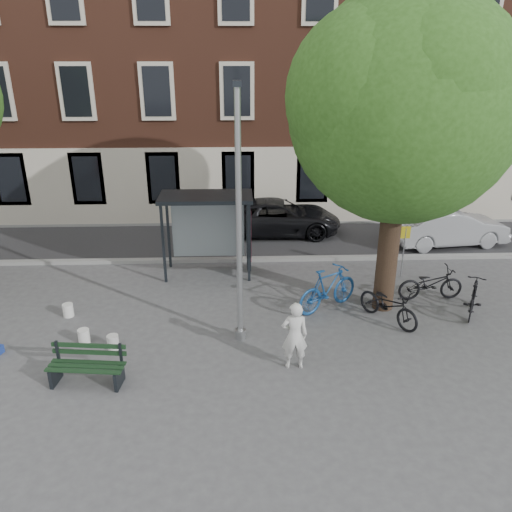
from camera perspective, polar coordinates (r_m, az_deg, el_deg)
The scene contains 20 objects.
ground at distance 12.69m, azimuth -1.78°, elevation -9.32°, with size 90.00×90.00×0.00m, color #4C4C4F.
road at distance 19.02m, azimuth -1.95°, elevation 1.76°, with size 40.00×4.00×0.01m, color #28282B.
curb_near at distance 17.13m, azimuth -1.92°, elevation -0.39°, with size 40.00×0.25×0.12m, color gray.
curb_far at distance 20.89m, azimuth -1.98°, elevation 3.81°, with size 40.00×0.25×0.12m, color gray.
building_row at distance 23.83m, azimuth -2.26°, elevation 23.03°, with size 30.00×8.00×14.00m, color brown.
lamppost at distance 11.49m, azimuth -1.95°, elevation 2.61°, with size 0.28×0.35×6.11m.
tree_right at distance 12.90m, azimuth 16.80°, elevation 16.78°, with size 5.76×5.60×8.20m.
bus_shelter at distance 15.67m, azimuth -4.21°, elevation 4.61°, with size 2.85×1.45×2.62m.
painter at distance 11.23m, azimuth 4.43°, elevation -9.06°, with size 0.59×0.39×1.63m, color silver.
bench at distance 11.53m, azimuth -18.74°, elevation -11.94°, with size 1.68×0.70×0.84m.
bike_a at distance 15.20m, azimuth 19.33°, elevation -2.98°, with size 0.66×1.88×0.99m, color black.
bike_b at distance 13.88m, azimuth 8.23°, elevation -3.70°, with size 0.59×2.08×1.25m, color navy.
bike_c at distance 13.61m, azimuth 14.93°, elevation -5.41°, with size 0.66×1.90×1.00m, color black.
bike_d at distance 14.76m, azimuth 23.60°, elevation -4.35°, with size 0.47×1.67×1.00m, color black.
car_dark at distance 19.63m, azimuth 2.53°, elevation 4.49°, with size 2.24×4.87×1.35m, color black.
car_silver at distance 19.73m, azimuth 21.18°, elevation 3.13°, with size 1.48×4.23×1.39m, color #A6A8AE.
bucket_a at distance 13.11m, azimuth -19.07°, elevation -8.65°, with size 0.28×0.28×0.36m, color white.
bucket_b at distance 12.65m, azimuth -16.03°, elevation -9.45°, with size 0.28×0.28×0.36m, color silver.
bucket_c at distance 14.49m, azimuth -20.67°, elevation -5.81°, with size 0.28×0.28×0.36m, color white.
notice_sign at distance 16.16m, azimuth 16.62°, elevation 1.54°, with size 0.29×0.04×1.70m.
Camera 1 is at (-0.01, -10.83, 6.62)m, focal length 35.00 mm.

